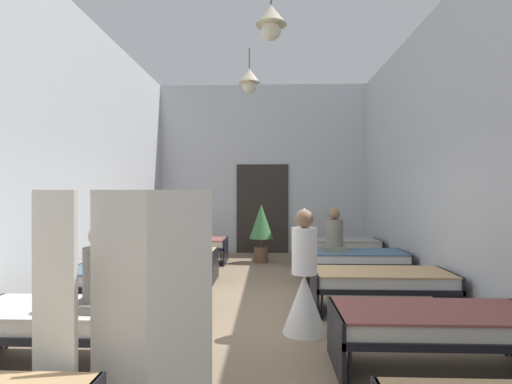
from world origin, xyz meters
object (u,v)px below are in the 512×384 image
object	(u,v)px
bed_left_row_1	(68,320)
bed_left_row_2	(132,278)
privacy_screen	(118,318)
bed_right_row_2	(381,281)
bed_left_row_4	(186,244)
nurse_near_aisle	(304,288)
patient_seated_primary	(101,277)
patient_seated_secondary	(334,235)
bed_right_row_4	(337,245)
bed_left_row_3	(166,257)
potted_plant	(261,226)
bed_right_row_3	(354,258)
bed_right_row_1	(435,324)

from	to	relation	value
bed_left_row_1	bed_left_row_2	world-z (taller)	same
privacy_screen	bed_right_row_2	bearing A→B (deg)	55.42
bed_left_row_4	nurse_near_aisle	xyz separation A→B (m)	(2.37, -4.32, 0.09)
privacy_screen	bed_left_row_2	bearing A→B (deg)	115.03
bed_left_row_4	patient_seated_primary	distance (m)	5.34
patient_seated_secondary	privacy_screen	bearing A→B (deg)	-115.16
bed_left_row_1	bed_left_row_2	size ratio (longest dim) A/B	1.00
bed_right_row_4	patient_seated_primary	distance (m)	6.20
bed_left_row_2	bed_right_row_4	world-z (taller)	same
bed_left_row_3	patient_seated_primary	distance (m)	3.61
bed_right_row_4	privacy_screen	bearing A→B (deg)	-111.83
bed_left_row_1	potted_plant	distance (m)	5.69
bed_left_row_1	bed_right_row_3	bearing A→B (deg)	44.88
patient_seated_primary	potted_plant	xyz separation A→B (m)	(1.40, 5.46, -0.01)
bed_left_row_3	bed_left_row_4	world-z (taller)	same
bed_right_row_1	bed_left_row_2	distance (m)	3.92
bed_right_row_2	nurse_near_aisle	xyz separation A→B (m)	(-1.14, -0.83, 0.09)
patient_seated_secondary	bed_left_row_2	bearing A→B (deg)	-150.19
bed_right_row_2	bed_right_row_4	size ratio (longest dim) A/B	1.00
bed_right_row_1	patient_seated_primary	world-z (taller)	patient_seated_primary
patient_seated_primary	patient_seated_secondary	size ratio (longest dim) A/B	1.00
patient_seated_secondary	potted_plant	size ratio (longest dim) A/B	0.58
bed_left_row_1	bed_left_row_4	xyz separation A→B (m)	(0.00, 5.25, 0.00)
bed_left_row_3	patient_seated_primary	world-z (taller)	patient_seated_primary
bed_right_row_3	patient_seated_secondary	bearing A→B (deg)	169.77
bed_right_row_2	patient_seated_primary	size ratio (longest dim) A/B	2.37
patient_seated_secondary	bed_right_row_1	bearing A→B (deg)	-84.39
bed_left_row_4	nurse_near_aisle	world-z (taller)	nurse_near_aisle
bed_left_row_4	potted_plant	distance (m)	1.81
bed_right_row_2	bed_left_row_4	xyz separation A→B (m)	(-3.51, 3.50, 0.00)
bed_left_row_1	nurse_near_aisle	distance (m)	2.54
bed_left_row_1	bed_right_row_2	world-z (taller)	same
bed_left_row_1	potted_plant	xyz separation A→B (m)	(1.75, 5.40, 0.42)
bed_left_row_4	bed_right_row_1	bearing A→B (deg)	-56.20
bed_left_row_2	bed_right_row_2	world-z (taller)	same
nurse_near_aisle	patient_seated_secondary	bearing A→B (deg)	166.73
bed_left_row_3	potted_plant	distance (m)	2.62
bed_left_row_2	bed_right_row_2	size ratio (longest dim) A/B	1.00
bed_left_row_2	potted_plant	world-z (taller)	potted_plant
bed_left_row_2	bed_left_row_3	world-z (taller)	same
bed_right_row_1	privacy_screen	size ratio (longest dim) A/B	1.12
bed_left_row_3	bed_right_row_2	bearing A→B (deg)	-26.47
bed_left_row_4	bed_right_row_4	size ratio (longest dim) A/B	1.00
bed_right_row_4	privacy_screen	xyz separation A→B (m)	(-2.56, -6.40, 0.41)
bed_left_row_1	bed_right_row_1	world-z (taller)	same
bed_right_row_4	bed_left_row_2	bearing A→B (deg)	-135.12
bed_right_row_1	patient_seated_secondary	world-z (taller)	patient_seated_secondary
patient_seated_secondary	potted_plant	xyz separation A→B (m)	(-1.41, 1.83, -0.01)
patient_seated_primary	bed_left_row_4	bearing A→B (deg)	93.77
bed_right_row_4	patient_seated_secondary	xyz separation A→B (m)	(-0.35, -1.69, 0.43)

